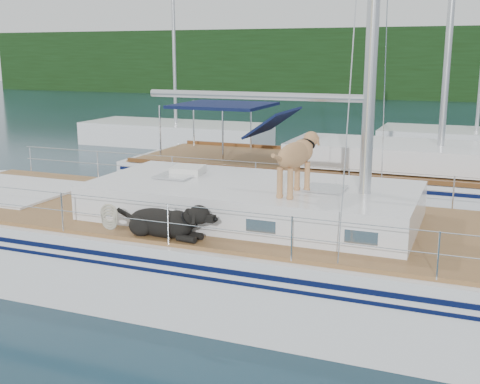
% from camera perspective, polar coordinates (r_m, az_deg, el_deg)
% --- Properties ---
extents(ground, '(120.00, 120.00, 0.00)m').
position_cam_1_polar(ground, '(10.50, -2.97, -8.53)').
color(ground, black).
rests_on(ground, ground).
extents(tree_line, '(90.00, 3.00, 6.00)m').
position_cam_1_polar(tree_line, '(54.02, 17.84, 11.50)').
color(tree_line, black).
rests_on(tree_line, ground).
extents(shore_bank, '(92.00, 1.00, 1.20)m').
position_cam_1_polar(shore_bank, '(55.30, 17.77, 9.04)').
color(shore_bank, '#595147').
rests_on(shore_bank, ground).
extents(main_sailboat, '(12.00, 3.81, 14.01)m').
position_cam_1_polar(main_sailboat, '(10.23, -2.53, -5.10)').
color(main_sailboat, silver).
rests_on(main_sailboat, ground).
extents(neighbor_sailboat, '(11.00, 3.50, 13.30)m').
position_cam_1_polar(neighbor_sailboat, '(15.53, 9.78, 0.83)').
color(neighbor_sailboat, silver).
rests_on(neighbor_sailboat, ground).
extents(bg_boat_west, '(8.00, 3.00, 11.65)m').
position_cam_1_polar(bg_boat_west, '(26.10, -6.08, 5.44)').
color(bg_boat_west, silver).
rests_on(bg_boat_west, ground).
extents(bg_boat_center, '(7.20, 3.00, 11.65)m').
position_cam_1_polar(bg_boat_center, '(25.09, 21.41, 4.32)').
color(bg_boat_center, silver).
rests_on(bg_boat_center, ground).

